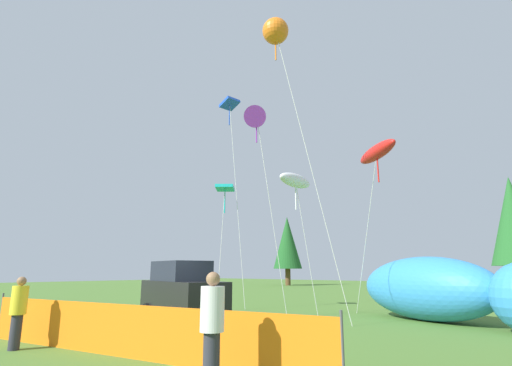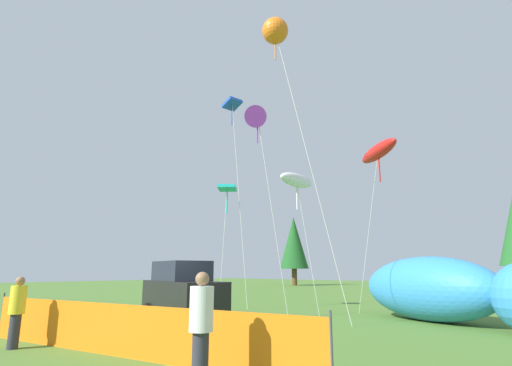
# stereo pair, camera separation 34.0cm
# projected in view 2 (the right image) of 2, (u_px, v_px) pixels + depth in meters

# --- Properties ---
(ground_plane) EXTENTS (120.00, 120.00, 0.00)m
(ground_plane) POSITION_uv_depth(u_px,v_px,m) (184.00, 333.00, 12.06)
(ground_plane) COLOR #4C752D
(parked_car) EXTENTS (4.59, 2.64, 2.20)m
(parked_car) POSITION_uv_depth(u_px,v_px,m) (182.00, 292.00, 14.75)
(parked_car) COLOR black
(parked_car) RESTS_ON ground
(folding_chair) EXTENTS (0.58, 0.58, 0.92)m
(folding_chair) POSITION_uv_depth(u_px,v_px,m) (206.00, 322.00, 10.40)
(folding_chair) COLOR black
(folding_chair) RESTS_ON ground
(inflatable_cat) EXTENTS (7.74, 4.71, 2.39)m
(inflatable_cat) POSITION_uv_depth(u_px,v_px,m) (445.00, 292.00, 14.45)
(inflatable_cat) COLOR #338CD8
(inflatable_cat) RESTS_ON ground
(safety_fence) EXTENTS (9.86, 1.90, 1.23)m
(safety_fence) POSITION_uv_depth(u_px,v_px,m) (120.00, 330.00, 8.93)
(safety_fence) COLOR orange
(safety_fence) RESTS_ON ground
(spectator_in_red_shirt) EXTENTS (0.37, 0.37, 1.71)m
(spectator_in_red_shirt) POSITION_uv_depth(u_px,v_px,m) (17.00, 309.00, 9.85)
(spectator_in_red_shirt) COLOR #2D2D38
(spectator_in_red_shirt) RESTS_ON ground
(spectator_in_green_shirt) EXTENTS (0.40, 0.40, 1.84)m
(spectator_in_green_shirt) POSITION_uv_depth(u_px,v_px,m) (201.00, 323.00, 6.61)
(spectator_in_green_shirt) COLOR #2D2D38
(spectator_in_green_shirt) RESTS_ON ground
(kite_purple_delta) EXTENTS (1.73, 1.87, 9.43)m
(kite_purple_delta) POSITION_uv_depth(u_px,v_px,m) (257.00, 115.00, 17.94)
(kite_purple_delta) COLOR silver
(kite_purple_delta) RESTS_ON ground
(kite_white_ghost) EXTENTS (0.98, 2.74, 6.12)m
(kite_white_ghost) POSITION_uv_depth(u_px,v_px,m) (297.00, 181.00, 17.63)
(kite_white_ghost) COLOR silver
(kite_white_ghost) RESTS_ON ground
(kite_red_lizard) EXTENTS (3.39, 2.59, 7.16)m
(kite_red_lizard) POSITION_uv_depth(u_px,v_px,m) (378.00, 152.00, 16.76)
(kite_red_lizard) COLOR silver
(kite_red_lizard) RESTS_ON ground
(kite_blue_box) EXTENTS (1.99, 1.00, 11.47)m
(kite_blue_box) POSITION_uv_depth(u_px,v_px,m) (232.00, 108.00, 22.87)
(kite_blue_box) COLOR silver
(kite_blue_box) RESTS_ON ground
(kite_orange_flower) EXTENTS (2.63, 1.94, 11.95)m
(kite_orange_flower) POSITION_uv_depth(u_px,v_px,m) (275.00, 32.00, 16.24)
(kite_orange_flower) COLOR silver
(kite_orange_flower) RESTS_ON ground
(kite_teal_diamond) EXTENTS (1.27, 1.27, 6.12)m
(kite_teal_diamond) POSITION_uv_depth(u_px,v_px,m) (227.00, 190.00, 20.43)
(kite_teal_diamond) COLOR silver
(kite_teal_diamond) RESTS_ON ground
(horizon_tree_west) EXTENTS (3.63, 3.63, 8.65)m
(horizon_tree_west) POSITION_uv_depth(u_px,v_px,m) (294.00, 243.00, 51.13)
(horizon_tree_west) COLOR brown
(horizon_tree_west) RESTS_ON ground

